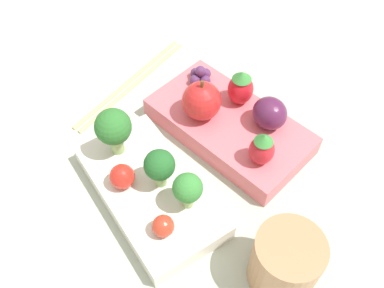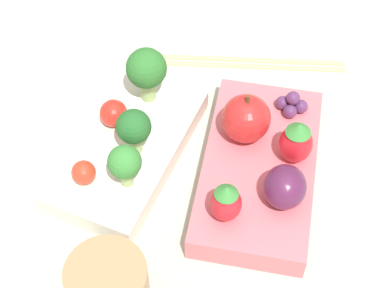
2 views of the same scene
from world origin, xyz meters
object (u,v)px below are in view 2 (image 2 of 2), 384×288
(bento_box_fruit, at_px, (258,170))
(apple, at_px, (246,119))
(broccoli_floret_0, at_px, (125,163))
(cherry_tomato_0, at_px, (84,172))
(cherry_tomato_1, at_px, (114,113))
(strawberry_0, at_px, (296,142))
(plum, at_px, (285,187))
(bento_box_savoury, at_px, (128,149))
(broccoli_floret_1, at_px, (134,128))
(grape_cluster, at_px, (292,103))
(chopsticks_pair, at_px, (251,62))
(strawberry_1, at_px, (226,202))
(broccoli_floret_2, at_px, (147,70))

(bento_box_fruit, relative_size, apple, 3.70)
(broccoli_floret_0, xyz_separation_m, cherry_tomato_0, (-0.01, 0.04, -0.02))
(broccoli_floret_0, distance_m, cherry_tomato_1, 0.08)
(strawberry_0, bearing_deg, plum, 178.72)
(bento_box_savoury, relative_size, bento_box_fruit, 0.95)
(broccoli_floret_1, relative_size, grape_cluster, 1.56)
(broccoli_floret_1, relative_size, cherry_tomato_1, 1.85)
(strawberry_0, bearing_deg, bento_box_savoury, 97.89)
(broccoli_floret_0, xyz_separation_m, strawberry_0, (0.07, -0.14, -0.00))
(bento_box_fruit, relative_size, chopsticks_pair, 0.98)
(cherry_tomato_1, bearing_deg, strawberry_1, -120.59)
(broccoli_floret_0, relative_size, grape_cluster, 1.46)
(grape_cluster, xyz_separation_m, chopsticks_pair, (0.08, 0.06, -0.03))
(cherry_tomato_0, height_order, apple, apple)
(cherry_tomato_0, bearing_deg, bento_box_fruit, -68.45)
(bento_box_savoury, height_order, apple, apple)
(grape_cluster, bearing_deg, chopsticks_pair, 35.26)
(broccoli_floret_0, bearing_deg, plum, -82.80)
(bento_box_fruit, bearing_deg, bento_box_savoury, 93.46)
(bento_box_fruit, distance_m, broccoli_floret_2, 0.15)
(apple, distance_m, plum, 0.08)
(bento_box_savoury, relative_size, cherry_tomato_0, 8.58)
(chopsticks_pair, bearing_deg, broccoli_floret_2, 138.25)
(broccoli_floret_0, height_order, cherry_tomato_0, broccoli_floret_0)
(cherry_tomato_1, height_order, strawberry_1, strawberry_1)
(broccoli_floret_2, bearing_deg, broccoli_floret_0, -172.72)
(broccoli_floret_2, relative_size, cherry_tomato_1, 2.26)
(cherry_tomato_0, xyz_separation_m, grape_cluster, (0.13, -0.17, 0.00))
(cherry_tomato_0, relative_size, strawberry_0, 0.47)
(broccoli_floret_2, bearing_deg, cherry_tomato_1, 151.86)
(plum, bearing_deg, strawberry_0, -1.28)
(broccoli_floret_2, distance_m, grape_cluster, 0.15)
(broccoli_floret_2, distance_m, strawberry_0, 0.16)
(broccoli_floret_0, bearing_deg, broccoli_floret_1, 6.53)
(apple, xyz_separation_m, chopsticks_pair, (0.12, 0.02, -0.05))
(cherry_tomato_1, height_order, strawberry_0, strawberry_0)
(broccoli_floret_1, distance_m, cherry_tomato_1, 0.04)
(broccoli_floret_1, xyz_separation_m, cherry_tomato_1, (0.03, 0.03, -0.02))
(broccoli_floret_0, relative_size, broccoli_floret_2, 0.77)
(broccoli_floret_0, relative_size, chopsticks_pair, 0.23)
(cherry_tomato_0, distance_m, strawberry_1, 0.14)
(bento_box_savoury, height_order, broccoli_floret_0, broccoli_floret_0)
(bento_box_fruit, height_order, plum, plum)
(bento_box_fruit, xyz_separation_m, broccoli_floret_0, (-0.05, 0.11, 0.04))
(broccoli_floret_2, bearing_deg, broccoli_floret_1, -172.29)
(broccoli_floret_2, bearing_deg, grape_cluster, -82.52)
(broccoli_floret_2, distance_m, chopsticks_pair, 0.15)
(strawberry_0, distance_m, grape_cluster, 0.06)
(broccoli_floret_2, distance_m, plum, 0.18)
(strawberry_0, xyz_separation_m, plum, (-0.05, 0.00, -0.00))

